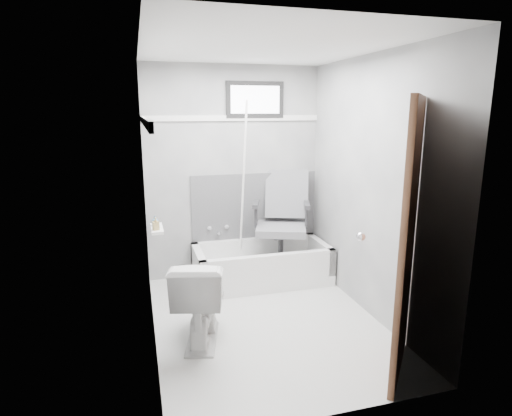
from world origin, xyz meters
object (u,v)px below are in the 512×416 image
object	(u,v)px
toilet	(200,299)
soap_bottle_a	(156,224)
bathtub	(262,264)
soap_bottle_b	(155,220)
office_chair	(281,222)
door	(469,253)

from	to	relation	value
toilet	soap_bottle_a	xyz separation A→B (m)	(-0.32, 0.29, 0.60)
bathtub	toilet	bearing A→B (deg)	-128.42
bathtub	toilet	xyz separation A→B (m)	(-0.85, -1.07, 0.16)
toilet	soap_bottle_b	world-z (taller)	soap_bottle_b
office_chair	toilet	world-z (taller)	office_chair
office_chair	door	bearing A→B (deg)	-57.30
soap_bottle_a	office_chair	bearing A→B (deg)	29.97
bathtub	office_chair	bearing A→B (deg)	6.58
bathtub	office_chair	xyz separation A→B (m)	(0.23, 0.03, 0.47)
bathtub	toilet	world-z (taller)	toilet
soap_bottle_a	bathtub	bearing A→B (deg)	33.77
office_chair	door	xyz separation A→B (m)	(0.52, -2.24, 0.32)
toilet	soap_bottle_b	distance (m)	0.80
door	soap_bottle_a	bearing A→B (deg)	143.37
office_chair	soap_bottle_a	bearing A→B (deg)	-130.33
toilet	soap_bottle_b	xyz separation A→B (m)	(-0.32, 0.43, 0.59)
door	soap_bottle_b	bearing A→B (deg)	140.77
soap_bottle_a	soap_bottle_b	distance (m)	0.14
bathtub	soap_bottle_b	distance (m)	1.53
bathtub	door	world-z (taller)	door
office_chair	toilet	distance (m)	1.57
office_chair	soap_bottle_a	distance (m)	1.65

